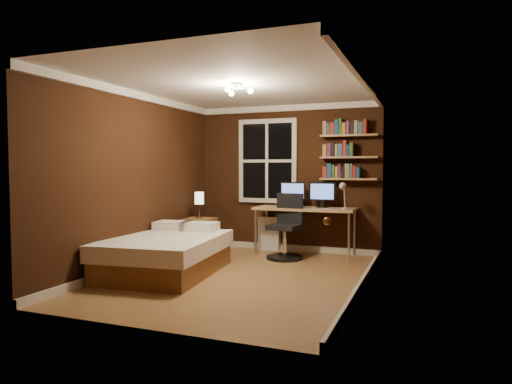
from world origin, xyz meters
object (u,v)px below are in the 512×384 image
(bed, at_px, (167,254))
(monitor_left, at_px, (293,194))
(desk_lamp, at_px, (344,195))
(desk, at_px, (305,211))
(monitor_right, at_px, (322,195))
(office_chair, at_px, (286,234))
(bedside_lamp, at_px, (199,205))
(nightstand, at_px, (200,236))
(radiator, at_px, (269,234))

(bed, relative_size, monitor_left, 4.67)
(bed, bearing_deg, desk_lamp, 34.56)
(desk, xyz_separation_m, monitor_right, (0.27, 0.08, 0.27))
(desk, height_order, office_chair, office_chair)
(monitor_left, relative_size, monitor_right, 1.00)
(bedside_lamp, distance_m, desk, 1.75)
(nightstand, distance_m, office_chair, 1.47)
(monitor_right, bearing_deg, nightstand, -162.12)
(bedside_lamp, bearing_deg, bed, -79.99)
(bedside_lamp, bearing_deg, desk_lamp, 9.36)
(bedside_lamp, height_order, office_chair, bedside_lamp)
(desk_lamp, distance_m, office_chair, 1.08)
(monitor_left, height_order, office_chair, monitor_left)
(desk_lamp, bearing_deg, bedside_lamp, -170.64)
(office_chair, bearing_deg, radiator, 135.22)
(monitor_left, bearing_deg, bedside_lamp, -156.46)
(desk, xyz_separation_m, office_chair, (-0.20, -0.40, -0.33))
(monitor_left, bearing_deg, radiator, 163.18)
(bed, height_order, desk_lamp, desk_lamp)
(radiator, distance_m, desk, 0.85)
(radiator, height_order, monitor_left, monitor_left)
(bedside_lamp, xyz_separation_m, radiator, (0.96, 0.76, -0.53))
(radiator, xyz_separation_m, monitor_right, (0.96, -0.14, 0.70))
(radiator, xyz_separation_m, monitor_left, (0.46, -0.14, 0.70))
(bedside_lamp, height_order, desk_lamp, desk_lamp)
(bedside_lamp, relative_size, desk_lamp, 0.99)
(bed, bearing_deg, bedside_lamp, 93.61)
(bed, height_order, desk, desk)
(bed, bearing_deg, desk, 47.73)
(radiator, bearing_deg, desk, -17.72)
(office_chair, bearing_deg, desk_lamp, 22.46)
(bedside_lamp, relative_size, desk, 0.26)
(bed, height_order, monitor_left, monitor_left)
(desk, bearing_deg, bed, -125.87)
(nightstand, distance_m, bedside_lamp, 0.52)
(bedside_lamp, relative_size, monitor_right, 1.03)
(monitor_right, bearing_deg, office_chair, -134.15)
(bed, relative_size, desk_lamp, 4.50)
(monitor_right, xyz_separation_m, office_chair, (-0.47, -0.48, -0.60))
(bedside_lamp, relative_size, radiator, 0.76)
(bed, relative_size, nightstand, 3.33)
(nightstand, xyz_separation_m, radiator, (0.96, 0.76, -0.01))
(office_chair, bearing_deg, bedside_lamp, -167.84)
(bed, relative_size, desk, 1.20)
(monitor_left, bearing_deg, office_chair, -86.24)
(nightstand, bearing_deg, office_chair, 0.65)
(radiator, bearing_deg, nightstand, -141.67)
(bedside_lamp, distance_m, office_chair, 1.52)
(bed, xyz_separation_m, nightstand, (-0.25, 1.41, 0.03))
(radiator, xyz_separation_m, office_chair, (0.50, -0.62, 0.11))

